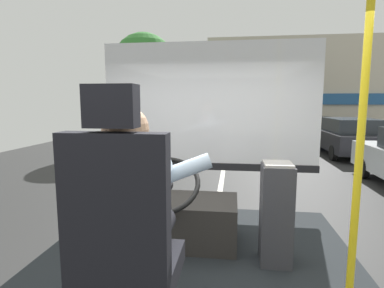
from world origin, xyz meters
TOP-DOWN VIEW (x-y plane):
  - ground at (0.00, 8.80)m, footprint 18.00×44.00m
  - driver_seat at (-0.22, -0.64)m, footprint 0.48×0.48m
  - bus_driver at (-0.22, -0.53)m, footprint 0.80×0.56m
  - steering_console at (-0.22, 0.64)m, footprint 1.10×1.04m
  - handrail_pole at (1.00, -0.13)m, footprint 0.04×0.04m
  - fare_box at (0.62, 0.41)m, footprint 0.24×0.27m
  - windshield_panel at (0.00, 1.62)m, footprint 2.50×0.08m
  - street_tree at (-3.51, 10.92)m, footprint 2.58×2.58m
  - shop_building at (4.24, 18.83)m, footprint 11.06×5.47m
  - parked_car_black at (4.59, 10.26)m, footprint 1.91×4.03m
  - parked_car_blue at (4.67, 15.53)m, footprint 1.98×4.30m

SIDE VIEW (x-z plane):
  - ground at x=0.00m, z-range -0.05..0.00m
  - parked_car_blue at x=4.67m, z-range 0.02..1.24m
  - parked_car_black at x=4.59m, z-range 0.02..1.43m
  - steering_console at x=-0.22m, z-range 0.55..1.40m
  - fare_box at x=0.62m, z-range 0.75..1.56m
  - driver_seat at x=-0.22m, z-range 0.66..2.00m
  - bus_driver at x=-0.22m, z-range 1.13..1.90m
  - windshield_panel at x=0.00m, z-range 1.06..2.54m
  - handrail_pole at x=1.00m, z-range 0.75..3.02m
  - shop_building at x=4.24m, z-range 0.00..5.65m
  - street_tree at x=-3.51m, z-range 1.12..6.00m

